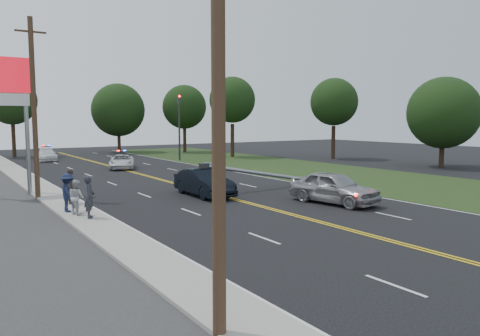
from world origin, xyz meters
TOP-DOWN VIEW (x-y plane):
  - ground at (0.00, 0.00)m, footprint 120.00×120.00m
  - sidewalk at (-8.40, 10.00)m, footprint 1.80×70.00m
  - grass_verge at (13.50, 10.00)m, footprint 12.00×80.00m
  - centerline_yellow at (0.00, 10.00)m, footprint 0.36×80.00m
  - pylon_sign at (-10.50, 14.00)m, footprint 3.20×0.35m
  - traffic_signal at (8.30, 30.00)m, footprint 0.28×0.41m
  - fallen_streetlight at (4.19, 8.00)m, footprint 9.36×0.44m
  - utility_pole_near at (-9.20, -8.00)m, footprint 1.60×0.28m
  - utility_pole_mid at (-9.20, 12.00)m, footprint 1.60×0.28m
  - tree_6 at (-6.06, 45.03)m, footprint 5.66×5.66m
  - tree_7 at (6.92, 45.72)m, footprint 7.06×7.06m
  - tree_8 at (14.52, 41.25)m, footprint 5.89×5.89m
  - tree_9 at (15.60, 30.82)m, footprint 5.39×5.39m
  - tree_12 at (25.52, 10.06)m, footprint 6.58×6.58m
  - tree_13 at (23.73, 22.40)m, footprint 5.29×5.29m
  - crashed_sedan at (-0.85, 7.86)m, footprint 1.73×4.86m
  - waiting_sedan at (3.77, 1.93)m, footprint 2.79×5.27m
  - emergency_a at (0.20, 25.19)m, footprint 3.58×5.01m
  - emergency_b at (-3.91, 37.43)m, footprint 2.24×4.67m
  - bystander_a at (-8.31, 4.75)m, footprint 0.63×0.79m
  - bystander_b at (-8.60, 5.87)m, footprint 0.83×0.94m
  - bystander_c at (-8.78, 6.71)m, footprint 0.71×1.20m
  - bystander_d at (-8.16, 8.78)m, footprint 0.80×1.16m

SIDE VIEW (x-z plane):
  - ground at x=0.00m, z-range 0.00..0.00m
  - grass_verge at x=13.50m, z-range 0.00..0.01m
  - centerline_yellow at x=0.00m, z-range 0.01..0.01m
  - sidewalk at x=-8.40m, z-range 0.00..0.12m
  - emergency_a at x=0.20m, z-range 0.00..1.27m
  - emergency_b at x=-3.91m, z-range 0.00..1.31m
  - crashed_sedan at x=-0.85m, z-range 0.00..1.60m
  - waiting_sedan at x=3.77m, z-range 0.00..1.71m
  - fallen_streetlight at x=4.19m, z-range -0.04..1.88m
  - bystander_b at x=-8.60m, z-range 0.12..1.72m
  - bystander_c at x=-8.78m, z-range 0.12..1.95m
  - bystander_d at x=-8.16m, z-range 0.12..1.95m
  - bystander_a at x=-8.31m, z-range 0.12..2.02m
  - traffic_signal at x=8.30m, z-range 0.68..7.73m
  - tree_12 at x=25.52m, z-range 0.87..9.22m
  - utility_pole_near at x=-9.20m, z-range 0.08..10.08m
  - utility_pole_mid at x=-9.20m, z-range 0.08..10.08m
  - tree_7 at x=6.92m, z-range 1.07..10.28m
  - pylon_sign at x=-10.50m, z-range 2.00..10.00m
  - tree_8 at x=14.52m, z-range 1.56..10.60m
  - tree_13 at x=23.73m, z-range 1.85..10.89m
  - tree_6 at x=-6.06m, z-range 1.88..11.35m
  - tree_9 at x=15.60m, z-range 1.99..11.40m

